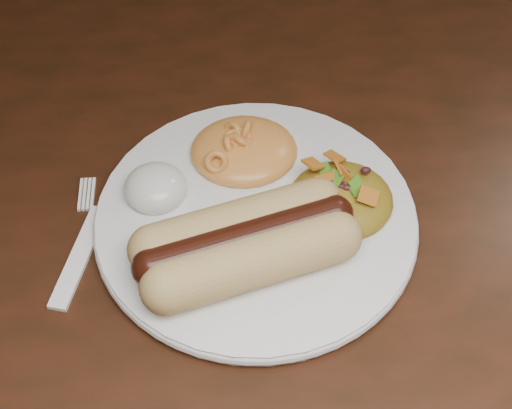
{
  "coord_description": "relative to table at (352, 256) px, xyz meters",
  "views": [
    {
      "loc": [
        -0.12,
        -0.39,
        1.22
      ],
      "look_at": [
        -0.09,
        -0.02,
        0.77
      ],
      "focal_mm": 50.0,
      "sensor_mm": 36.0,
      "label": 1
    }
  ],
  "objects": [
    {
      "name": "sour_cream",
      "position": [
        -0.18,
        0.0,
        0.12
      ],
      "size": [
        0.07,
        0.07,
        0.03
      ],
      "primitive_type": "ellipsoid",
      "rotation": [
        0.0,
        0.0,
        0.44
      ],
      "color": "silver",
      "rests_on": "plate"
    },
    {
      "name": "hotdog",
      "position": [
        -0.11,
        -0.07,
        0.13
      ],
      "size": [
        0.15,
        0.11,
        0.04
      ],
      "rotation": [
        0.0,
        0.0,
        0.28
      ],
      "color": "#D6BB62",
      "rests_on": "plate"
    },
    {
      "name": "plate",
      "position": [
        -0.09,
        -0.02,
        0.1
      ],
      "size": [
        0.33,
        0.33,
        0.01
      ],
      "primitive_type": "cylinder",
      "rotation": [
        0.0,
        0.0,
        -0.35
      ],
      "color": "white",
      "rests_on": "table"
    },
    {
      "name": "table",
      "position": [
        0.0,
        0.0,
        0.0
      ],
      "size": [
        1.6,
        0.9,
        0.75
      ],
      "color": "#39170D",
      "rests_on": "floor"
    },
    {
      "name": "fork",
      "position": [
        -0.24,
        -0.05,
        0.09
      ],
      "size": [
        0.05,
        0.13,
        0.0
      ],
      "primitive_type": "cube",
      "rotation": [
        0.0,
        0.0,
        -0.27
      ],
      "color": "white",
      "rests_on": "table"
    },
    {
      "name": "taco_salad",
      "position": [
        -0.02,
        -0.02,
        0.12
      ],
      "size": [
        0.09,
        0.08,
        0.04
      ],
      "rotation": [
        0.0,
        0.0,
        0.25
      ],
      "color": "#CA6616",
      "rests_on": "plate"
    },
    {
      "name": "mac_and_cheese",
      "position": [
        -0.1,
        0.04,
        0.12
      ],
      "size": [
        0.11,
        0.1,
        0.04
      ],
      "primitive_type": "ellipsoid",
      "rotation": [
        0.0,
        0.0,
        -0.18
      ],
      "color": "gold",
      "rests_on": "plate"
    }
  ]
}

